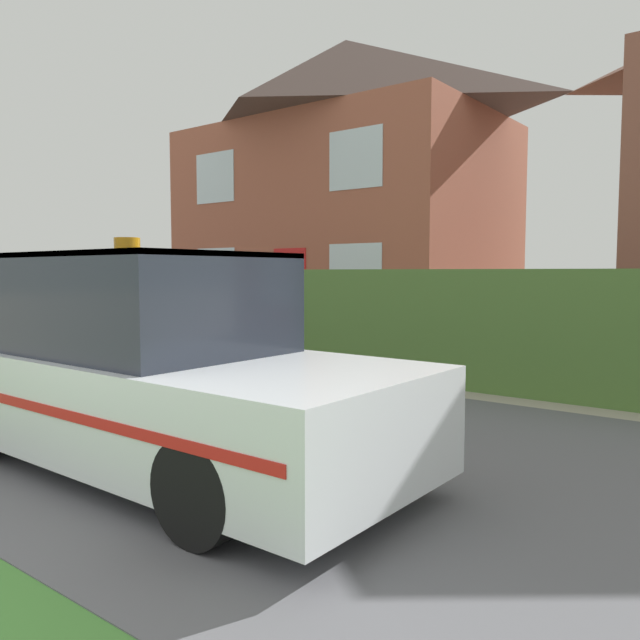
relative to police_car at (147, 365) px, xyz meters
The scene contains 4 objects.
road_strip 1.51m from the police_car, 70.57° to the left, with size 28.00×5.45×0.01m, color #5B5B60.
garden_hedge 4.78m from the police_car, 88.61° to the left, with size 8.03×0.74×1.57m, color #4C7233.
police_car is the anchor object (origin of this frame).
house_left 13.03m from the police_car, 118.40° to the left, with size 8.52×5.76×7.78m.
Camera 1 is at (3.65, -0.14, 1.54)m, focal length 35.00 mm.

